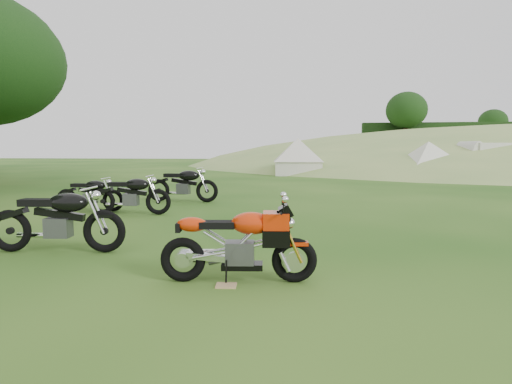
% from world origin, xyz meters
% --- Properties ---
extents(ground, '(120.00, 120.00, 0.00)m').
position_xyz_m(ground, '(0.00, 0.00, 0.00)').
color(ground, '#14440E').
rests_on(ground, ground).
extents(sport_motorcycle, '(1.90, 0.66, 1.12)m').
position_xyz_m(sport_motorcycle, '(-0.11, -1.15, 0.56)').
color(sport_motorcycle, red).
rests_on(sport_motorcycle, ground).
extents(plywood_board, '(0.27, 0.22, 0.02)m').
position_xyz_m(plywood_board, '(-0.23, -1.35, 0.01)').
color(plywood_board, tan).
rests_on(plywood_board, ground).
extents(vintage_moto_a, '(2.17, 0.71, 1.12)m').
position_xyz_m(vintage_moto_a, '(-3.25, -0.03, 0.56)').
color(vintage_moto_a, black).
rests_on(vintage_moto_a, ground).
extents(vintage_moto_b, '(1.82, 0.43, 0.96)m').
position_xyz_m(vintage_moto_b, '(-5.05, 4.30, 0.48)').
color(vintage_moto_b, black).
rests_on(vintage_moto_b, ground).
extents(vintage_moto_c, '(2.04, 0.57, 1.06)m').
position_xyz_m(vintage_moto_c, '(-3.74, 3.89, 0.53)').
color(vintage_moto_c, black).
rests_on(vintage_moto_c, ground).
extents(vintage_moto_d, '(2.20, 0.58, 1.15)m').
position_xyz_m(vintage_moto_d, '(-3.19, 6.51, 0.57)').
color(vintage_moto_d, black).
rests_on(vintage_moto_d, ground).
extents(tent_left, '(3.04, 3.04, 2.42)m').
position_xyz_m(tent_left, '(-0.09, 20.64, 1.21)').
color(tent_left, silver).
rests_on(tent_left, ground).
extents(tent_right, '(3.19, 3.19, 2.26)m').
position_xyz_m(tent_right, '(7.31, 18.96, 1.13)').
color(tent_right, silver).
rests_on(tent_right, ground).
extents(caravan, '(4.68, 3.12, 2.02)m').
position_xyz_m(caravan, '(11.38, 20.15, 1.01)').
color(caravan, silver).
rests_on(caravan, ground).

